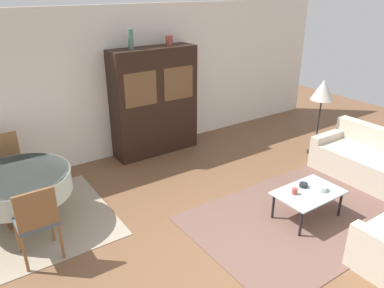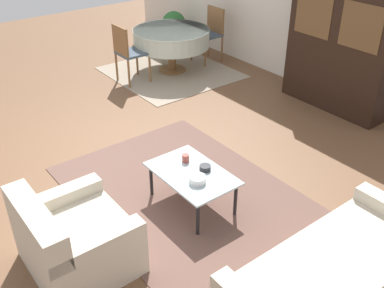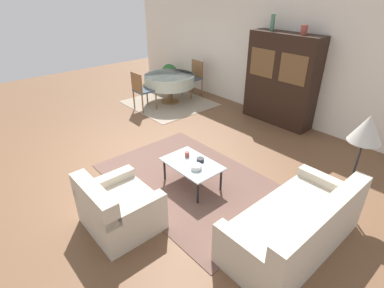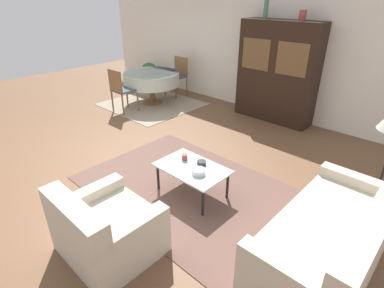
% 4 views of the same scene
% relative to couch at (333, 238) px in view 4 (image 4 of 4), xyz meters
% --- Properties ---
extents(ground_plane, '(14.00, 14.00, 0.00)m').
position_rel_couch_xyz_m(ground_plane, '(-3.07, -0.28, -0.29)').
color(ground_plane, brown).
extents(wall_back, '(10.00, 0.06, 2.70)m').
position_rel_couch_xyz_m(wall_back, '(-3.07, 3.35, 1.06)').
color(wall_back, silver).
rests_on(wall_back, ground_plane).
extents(area_rug, '(3.03, 2.04, 0.01)m').
position_rel_couch_xyz_m(area_rug, '(-1.86, -0.06, -0.29)').
color(area_rug, brown).
rests_on(area_rug, ground_plane).
extents(dining_rug, '(2.05, 1.96, 0.01)m').
position_rel_couch_xyz_m(dining_rug, '(-4.98, 1.89, -0.29)').
color(dining_rug, gray).
rests_on(dining_rug, ground_plane).
extents(couch, '(0.89, 1.87, 0.80)m').
position_rel_couch_xyz_m(couch, '(0.00, 0.00, 0.00)').
color(couch, beige).
rests_on(couch, ground_plane).
extents(armchair, '(0.93, 0.84, 0.77)m').
position_rel_couch_xyz_m(armchair, '(-1.72, -1.45, 0.00)').
color(armchair, beige).
rests_on(armchair, ground_plane).
extents(coffee_table, '(0.93, 0.61, 0.40)m').
position_rel_couch_xyz_m(coffee_table, '(-1.78, -0.10, 0.08)').
color(coffee_table, black).
rests_on(coffee_table, area_rug).
extents(display_cabinet, '(1.61, 0.48, 1.99)m').
position_rel_couch_xyz_m(display_cabinet, '(-2.39, 3.06, 0.70)').
color(display_cabinet, black).
rests_on(display_cabinet, ground_plane).
extents(dining_table, '(1.33, 1.33, 0.75)m').
position_rel_couch_xyz_m(dining_table, '(-5.04, 1.95, 0.31)').
color(dining_table, brown).
rests_on(dining_table, dining_rug).
extents(dining_chair_near, '(0.44, 0.44, 0.97)m').
position_rel_couch_xyz_m(dining_chair_near, '(-5.04, 1.07, 0.28)').
color(dining_chair_near, brown).
rests_on(dining_chair_near, dining_rug).
extents(dining_chair_far, '(0.44, 0.44, 0.97)m').
position_rel_couch_xyz_m(dining_chair_far, '(-5.04, 2.84, 0.28)').
color(dining_chair_far, brown).
rests_on(dining_chair_far, dining_rug).
extents(cup, '(0.07, 0.07, 0.08)m').
position_rel_couch_xyz_m(cup, '(-1.99, -0.03, 0.16)').
color(cup, '#9E4238').
rests_on(cup, coffee_table).
extents(bowl, '(0.17, 0.17, 0.07)m').
position_rel_couch_xyz_m(bowl, '(-1.61, -0.17, 0.15)').
color(bowl, white).
rests_on(bowl, coffee_table).
extents(bowl_small, '(0.12, 0.12, 0.06)m').
position_rel_couch_xyz_m(bowl_small, '(-1.73, 0.03, 0.14)').
color(bowl_small, '#232328').
rests_on(bowl_small, coffee_table).
extents(vase_tall, '(0.09, 0.09, 0.34)m').
position_rel_couch_xyz_m(vase_tall, '(-2.79, 3.06, 1.86)').
color(vase_tall, '#4C7A60').
rests_on(vase_tall, display_cabinet).
extents(vase_short, '(0.13, 0.13, 0.18)m').
position_rel_couch_xyz_m(vase_short, '(-2.03, 3.06, 1.78)').
color(vase_short, '#9E4238').
rests_on(vase_short, display_cabinet).
extents(potted_plant, '(0.47, 0.47, 0.68)m').
position_rel_couch_xyz_m(potted_plant, '(-6.25, 2.87, 0.11)').
color(potted_plant, '#4C4C51').
rests_on(potted_plant, ground_plane).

